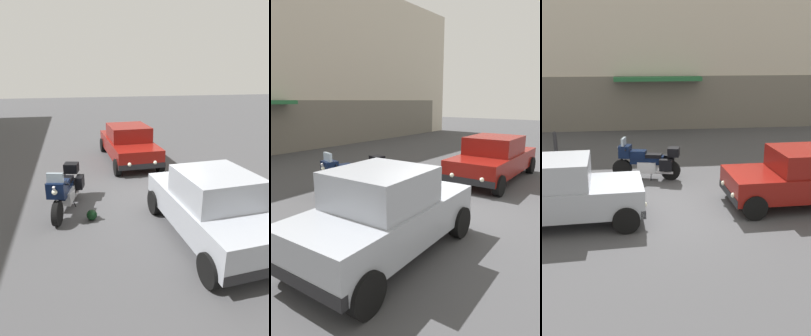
% 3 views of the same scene
% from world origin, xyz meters
% --- Properties ---
extents(ground_plane, '(80.00, 80.00, 0.00)m').
position_xyz_m(ground_plane, '(0.00, 0.00, 0.00)').
color(ground_plane, '#424244').
extents(motorcycle, '(2.23, 1.04, 1.36)m').
position_xyz_m(motorcycle, '(-0.40, 2.75, 0.62)').
color(motorcycle, black).
rests_on(motorcycle, ground).
extents(helmet, '(0.28, 0.28, 0.28)m').
position_xyz_m(helmet, '(-1.16, 2.10, 0.14)').
color(helmet, black).
rests_on(helmet, ground).
extents(car_hatchback_near, '(3.94, 1.95, 1.64)m').
position_xyz_m(car_hatchback_near, '(-2.60, -0.46, 0.81)').
color(car_hatchback_near, '#9EA3AD').
rests_on(car_hatchback_near, ground).
extents(car_sedan_far, '(4.61, 2.01, 1.56)m').
position_xyz_m(car_sedan_far, '(3.85, 0.08, 0.78)').
color(car_sedan_far, maroon).
rests_on(car_sedan_far, ground).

